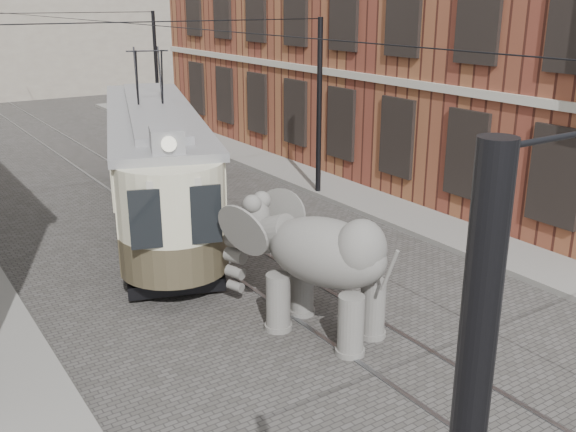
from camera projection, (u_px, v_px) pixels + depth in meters
ground at (289, 289)px, 15.47m from camera, size 120.00×120.00×0.00m
tram_rails at (289, 289)px, 15.47m from camera, size 1.54×80.00×0.02m
sidewalk_right at (464, 238)px, 18.59m from camera, size 2.00×60.00×0.15m
brick_building at (392, 13)px, 26.45m from camera, size 8.00×26.00×12.00m
catenary at (185, 131)px, 18.37m from camera, size 11.00×30.20×6.00m
tram at (153, 135)px, 20.03m from camera, size 6.68×13.13×5.14m
elephant at (326, 271)px, 13.06m from camera, size 3.89×5.04×2.73m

